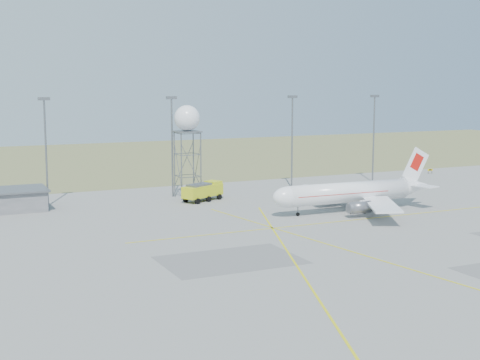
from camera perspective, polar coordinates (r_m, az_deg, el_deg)
name	(u,v)px	position (r m, az deg, el deg)	size (l,w,h in m)	color
ground	(428,271)	(86.28, 15.77, -7.46)	(400.00, 400.00, 0.00)	#9A9994
grass_strip	(124,159)	(211.05, -9.88, 1.79)	(400.00, 120.00, 0.03)	olive
mast_a	(46,142)	(130.47, -16.25, 3.10)	(2.20, 0.50, 20.50)	slate
mast_b	(172,138)	(136.56, -5.82, 3.59)	(2.20, 0.50, 20.50)	slate
mast_c	(292,134)	(148.17, 4.47, 3.95)	(2.20, 0.50, 20.50)	slate
mast_d	(374,131)	(160.15, 11.35, 4.13)	(2.20, 0.50, 20.50)	slate
taxi_sign_near	(409,172)	(175.49, 14.19, 0.70)	(1.60, 0.17, 1.20)	black
taxi_sign_far	(430,170)	(179.98, 15.92, 0.82)	(1.60, 0.17, 1.20)	black
airliner_main	(351,193)	(122.24, 9.42, -1.08)	(32.95, 32.05, 11.21)	white
radar_tower	(187,146)	(135.15, -4.51, 2.90)	(5.18, 5.18, 18.76)	slate
fire_truck	(203,192)	(132.26, -3.14, -1.03)	(9.52, 6.80, 3.65)	#C7CF18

